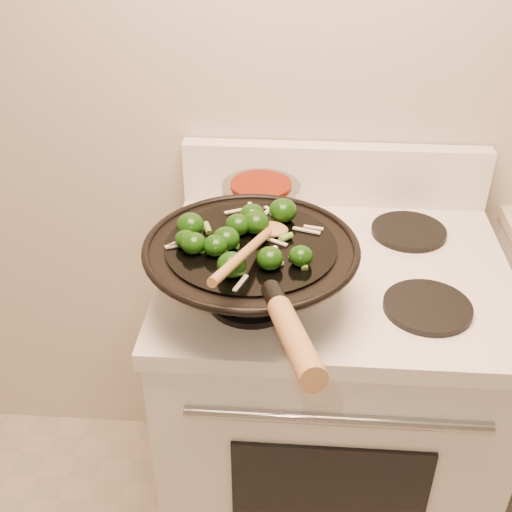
{
  "coord_description": "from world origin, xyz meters",
  "views": [
    {
      "loc": [
        -0.27,
        -0.04,
        1.73
      ],
      "look_at": [
        -0.35,
        1.02,
        1.04
      ],
      "focal_mm": 45.0,
      "sensor_mm": 36.0,
      "label": 1
    }
  ],
  "objects": [
    {
      "name": "stove",
      "position": [
        -0.18,
        1.17,
        0.47
      ],
      "size": [
        0.78,
        0.67,
        1.08
      ],
      "color": "white",
      "rests_on": "ground"
    },
    {
      "name": "wok",
      "position": [
        -0.35,
        1.01,
        1.01
      ],
      "size": [
        0.43,
        0.7,
        0.25
      ],
      "color": "black",
      "rests_on": "stove"
    },
    {
      "name": "stirfry",
      "position": [
        -0.38,
        1.02,
        1.08
      ],
      "size": [
        0.31,
        0.32,
        0.05
      ],
      "color": "#0F3508",
      "rests_on": "wok"
    },
    {
      "name": "wooden_spoon",
      "position": [
        -0.34,
        0.98,
        1.09
      ],
      "size": [
        0.13,
        0.32,
        0.08
      ],
      "color": "#99693C",
      "rests_on": "wok"
    },
    {
      "name": "saucepan",
      "position": [
        -0.36,
        1.32,
        0.99
      ],
      "size": [
        0.19,
        0.29,
        0.11
      ],
      "color": "#989CA1",
      "rests_on": "stove"
    }
  ]
}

